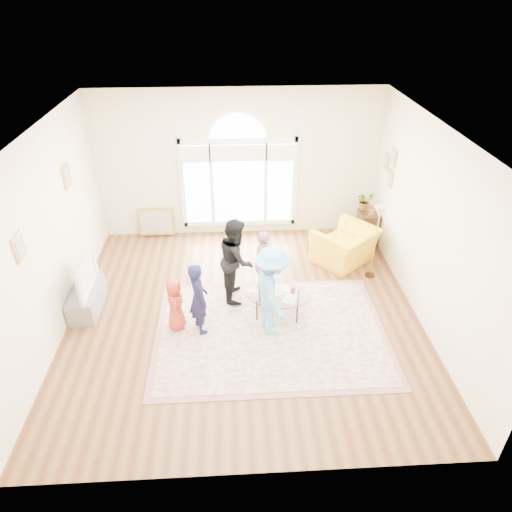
{
  "coord_description": "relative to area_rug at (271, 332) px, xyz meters",
  "views": [
    {
      "loc": [
        -0.15,
        -6.23,
        5.09
      ],
      "look_at": [
        0.22,
        0.3,
        1.0
      ],
      "focal_mm": 32.0,
      "sensor_mm": 36.0,
      "label": 1
    }
  ],
  "objects": [
    {
      "name": "ground",
      "position": [
        -0.42,
        0.5,
        -0.01
      ],
      "size": [
        6.0,
        6.0,
        0.0
      ],
      "primitive_type": "plane",
      "color": "#552E19",
      "rests_on": "ground"
    },
    {
      "name": "room_shell",
      "position": [
        -0.41,
        3.33,
        1.56
      ],
      "size": [
        6.0,
        6.0,
        6.0
      ],
      "color": "beige",
      "rests_on": "ground"
    },
    {
      "name": "area_rug",
      "position": [
        0.0,
        0.0,
        0.0
      ],
      "size": [
        3.6,
        2.6,
        0.02
      ],
      "primitive_type": "cube",
      "color": "beige",
      "rests_on": "ground"
    },
    {
      "name": "rug_border",
      "position": [
        0.0,
        0.0,
        -0.0
      ],
      "size": [
        3.8,
        2.8,
        0.01
      ],
      "primitive_type": "cube",
      "color": "#9C6261",
      "rests_on": "ground"
    },
    {
      "name": "tv_console",
      "position": [
        -3.17,
        0.8,
        0.2
      ],
      "size": [
        0.45,
        1.0,
        0.42
      ],
      "primitive_type": "cube",
      "color": "gray",
      "rests_on": "ground"
    },
    {
      "name": "television",
      "position": [
        -3.16,
        0.8,
        0.71
      ],
      "size": [
        0.17,
        1.04,
        0.6
      ],
      "color": "black",
      "rests_on": "tv_console"
    },
    {
      "name": "coffee_table",
      "position": [
        0.16,
        0.45,
        0.39
      ],
      "size": [
        1.18,
        0.87,
        0.54
      ],
      "rotation": [
        0.0,
        0.0,
        -0.18
      ],
      "color": "silver",
      "rests_on": "ground"
    },
    {
      "name": "armchair",
      "position": [
        1.69,
        2.09,
        0.36
      ],
      "size": [
        1.52,
        1.5,
        0.74
      ],
      "primitive_type": "imported",
      "rotation": [
        0.0,
        0.0,
        3.85
      ],
      "color": "yellow",
      "rests_on": "ground"
    },
    {
      "name": "side_cabinet",
      "position": [
        2.36,
        2.89,
        0.34
      ],
      "size": [
        0.4,
        0.5,
        0.7
      ],
      "primitive_type": "cube",
      "color": "black",
      "rests_on": "ground"
    },
    {
      "name": "floor_lamp",
      "position": [
        2.09,
        1.54,
        1.27
      ],
      "size": [
        0.26,
        0.26,
        1.51
      ],
      "color": "black",
      "rests_on": "ground"
    },
    {
      "name": "plant_pedestal",
      "position": [
        2.28,
        3.09,
        0.34
      ],
      "size": [
        0.2,
        0.2,
        0.7
      ],
      "primitive_type": "cylinder",
      "color": "white",
      "rests_on": "ground"
    },
    {
      "name": "potted_plant",
      "position": [
        2.28,
        3.09,
        0.88
      ],
      "size": [
        0.43,
        0.41,
        0.39
      ],
      "primitive_type": "imported",
      "rotation": [
        0.0,
        0.0,
        0.36
      ],
      "color": "#33722D",
      "rests_on": "plant_pedestal"
    },
    {
      "name": "leaning_picture",
      "position": [
        -2.28,
        3.4,
        -0.01
      ],
      "size": [
        0.8,
        0.14,
        0.62
      ],
      "primitive_type": "cube",
      "rotation": [
        -0.14,
        0.0,
        0.0
      ],
      "color": "tan",
      "rests_on": "ground"
    },
    {
      "name": "child_red",
      "position": [
        -1.55,
        0.21,
        0.48
      ],
      "size": [
        0.32,
        0.47,
        0.93
      ],
      "primitive_type": "imported",
      "rotation": [
        0.0,
        0.0,
        1.63
      ],
      "color": "#B63423",
      "rests_on": "area_rug"
    },
    {
      "name": "child_navy",
      "position": [
        -1.16,
        0.13,
        0.65
      ],
      "size": [
        0.46,
        0.55,
        1.28
      ],
      "primitive_type": "imported",
      "rotation": [
        0.0,
        0.0,
        1.95
      ],
      "color": "#151636",
      "rests_on": "area_rug"
    },
    {
      "name": "child_black",
      "position": [
        -0.53,
        1.04,
        0.79
      ],
      "size": [
        0.62,
        0.78,
        1.55
      ],
      "primitive_type": "imported",
      "rotation": [
        0.0,
        0.0,
        1.53
      ],
      "color": "black",
      "rests_on": "area_rug"
    },
    {
      "name": "child_pink",
      "position": [
        -0.05,
        1.04,
        0.66
      ],
      "size": [
        0.47,
        0.82,
        1.31
      ],
      "primitive_type": "imported",
      "rotation": [
        0.0,
        0.0,
        1.37
      ],
      "color": "#ECAAB9",
      "rests_on": "area_rug"
    },
    {
      "name": "child_blue",
      "position": [
        0.01,
        0.06,
        0.79
      ],
      "size": [
        0.79,
        1.11,
        1.56
      ],
      "primitive_type": "imported",
      "rotation": [
        0.0,
        0.0,
        1.79
      ],
      "color": "#64AEE3",
      "rests_on": "area_rug"
    }
  ]
}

